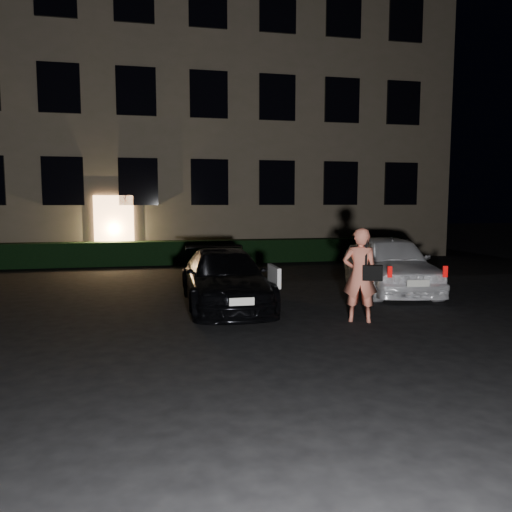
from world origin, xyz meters
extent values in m
plane|color=black|center=(0.00, 0.00, 0.00)|extent=(80.00, 80.00, 0.00)
cube|color=#6B604C|center=(0.00, 15.00, 6.00)|extent=(20.00, 8.00, 12.00)
cube|color=#F0A969|center=(-3.50, 10.94, 1.25)|extent=(1.40, 0.10, 2.50)
cube|color=black|center=(-5.20, 10.94, 3.00)|extent=(1.40, 0.10, 1.70)
cube|color=black|center=(-2.60, 10.94, 3.00)|extent=(1.40, 0.10, 1.70)
cube|color=black|center=(0.00, 10.94, 3.00)|extent=(1.40, 0.10, 1.70)
cube|color=black|center=(2.60, 10.94, 3.00)|extent=(1.40, 0.10, 1.70)
cube|color=black|center=(5.20, 10.94, 3.00)|extent=(1.40, 0.10, 1.70)
cube|color=black|center=(7.80, 10.94, 3.00)|extent=(1.40, 0.10, 1.70)
cube|color=black|center=(-5.20, 10.94, 6.20)|extent=(1.40, 0.10, 1.70)
cube|color=black|center=(-2.60, 10.94, 6.20)|extent=(1.40, 0.10, 1.70)
cube|color=black|center=(0.00, 10.94, 6.20)|extent=(1.40, 0.10, 1.70)
cube|color=black|center=(2.60, 10.94, 6.20)|extent=(1.40, 0.10, 1.70)
cube|color=black|center=(5.20, 10.94, 6.20)|extent=(1.40, 0.10, 1.70)
cube|color=black|center=(7.80, 10.94, 6.20)|extent=(1.40, 0.10, 1.70)
cube|color=black|center=(0.00, 10.94, 9.40)|extent=(1.40, 0.10, 1.70)
cube|color=black|center=(2.60, 10.94, 9.40)|extent=(1.40, 0.10, 1.70)
cube|color=black|center=(5.20, 10.94, 9.40)|extent=(1.40, 0.10, 1.70)
cube|color=black|center=(7.80, 10.94, 9.40)|extent=(1.40, 0.10, 1.70)
cube|color=black|center=(0.00, 10.50, 0.42)|extent=(15.00, 0.70, 0.85)
imported|color=black|center=(-0.64, 2.73, 0.61)|extent=(1.73, 4.20, 1.22)
cube|color=white|center=(0.28, 1.95, 0.75)|extent=(0.08, 0.87, 0.41)
cube|color=silver|center=(-0.65, 0.56, 0.53)|extent=(0.44, 0.04, 0.14)
imported|color=white|center=(3.71, 3.69, 0.72)|extent=(2.40, 4.44, 1.43)
cube|color=red|center=(2.78, 1.82, 0.78)|extent=(0.09, 0.07, 0.24)
cube|color=red|center=(3.95, 1.61, 0.78)|extent=(0.09, 0.07, 0.24)
cube|color=silver|center=(3.36, 1.66, 0.54)|extent=(0.48, 0.13, 0.14)
imported|color=#DE745B|center=(1.66, 0.81, 0.89)|extent=(0.76, 0.63, 1.78)
cube|color=black|center=(1.82, 0.62, 0.96)|extent=(0.40, 0.28, 0.28)
cube|color=black|center=(1.72, 0.70, 1.36)|extent=(0.06, 0.07, 0.55)
camera|label=1|loc=(-2.15, -7.87, 2.25)|focal=35.00mm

